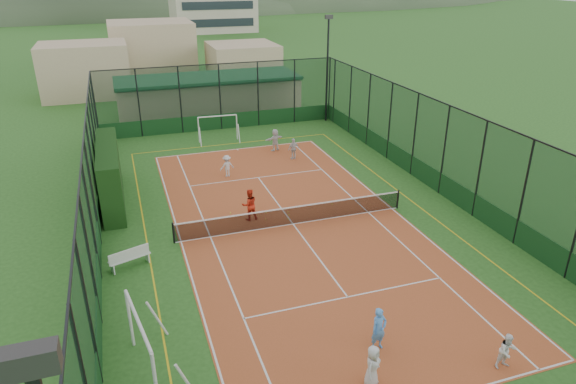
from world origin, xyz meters
The scene contains 19 objects.
ground centered at (0.00, 0.00, 0.00)m, with size 300.00×300.00×0.00m, color #27571D.
court_slab centered at (0.00, 0.00, 0.01)m, with size 11.17×23.97×0.01m, color #A24E24.
tennis_net centered at (0.00, 0.00, 0.53)m, with size 11.67×0.12×1.06m, color black, non-canonical shape.
perimeter_fence centered at (0.00, 0.00, 2.50)m, with size 18.12×34.12×5.00m, color black, non-canonical shape.
floodlight_ne centered at (8.60, 16.60, 4.12)m, with size 0.60×0.26×8.25m, color black, non-canonical shape.
clubhouse centered at (0.00, 22.00, 1.57)m, with size 15.20×7.20×3.15m, color tan, non-canonical shape.
distant_hills centered at (0.00, 150.00, 0.00)m, with size 200.00×60.00×24.00m, color #384C33, non-canonical shape.
hedge_left centered at (-8.30, 5.75, 1.55)m, with size 1.06×7.08×3.10m, color black.
white_bench centered at (-7.80, -1.48, 0.49)m, with size 1.74×0.48×0.98m, color white, non-canonical shape.
futsal_goal_near centered at (-7.70, -8.18, 1.09)m, with size 0.98×3.38×2.18m, color white, non-canonical shape.
futsal_goal_far centered at (-0.83, 14.16, 0.92)m, with size 2.85×0.83×1.84m, color white, non-canonical shape.
child_near_left centered at (-1.20, -10.72, 0.71)m, with size 0.69×0.45×1.41m, color silver.
child_near_mid centered at (-0.26, -9.33, 0.79)m, with size 0.57×0.37×1.55m, color #549EF0.
child_near_right centered at (3.14, -11.41, 0.64)m, with size 0.61×0.47×1.25m, color white.
child_far_left centered at (-1.71, 7.19, 0.68)m, with size 0.87×0.50×1.34m, color silver.
child_far_right centered at (3.08, 8.80, 0.71)m, with size 0.82×0.34×1.40m, color silver.
child_far_back centered at (2.44, 10.81, 0.77)m, with size 1.40×0.45×1.51m, color silver.
coach centered at (-1.89, 1.20, 0.82)m, with size 0.79×0.62×1.63m, color red.
tennis_balls centered at (-0.26, 1.29, 0.04)m, with size 5.46×1.63×0.07m.
Camera 1 is at (-7.41, -21.21, 11.72)m, focal length 32.00 mm.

